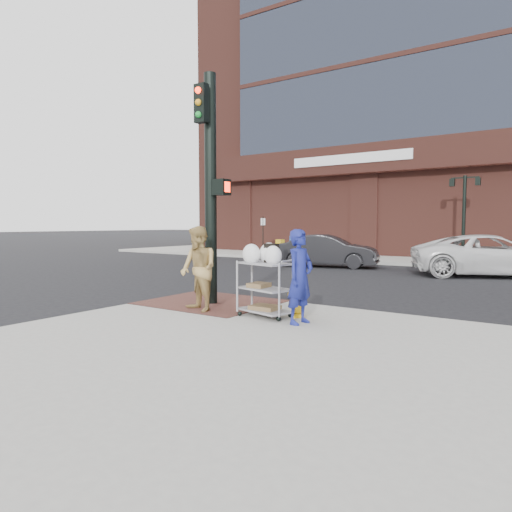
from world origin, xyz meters
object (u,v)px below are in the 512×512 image
Objects in this scene: lamp_post at (464,209)px; fire_hydrant at (297,296)px; sedan_dark at (328,251)px; utility_cart at (265,284)px; traffic_signal_pole at (211,182)px; woman_blue at (300,277)px; minivan_white at (491,256)px; pedestrian_tan at (199,269)px.

lamp_post is 15.57m from fire_hydrant.
utility_cart reaches higher than sedan_dark.
fire_hydrant is at bearing -90.74° from lamp_post.
fire_hydrant is at bearing -171.22° from sedan_dark.
traffic_signal_pole is 3.26m from woman_blue.
lamp_post is at bearing 6.94° from woman_blue.
sedan_dark is 0.80× the size of minivan_white.
pedestrian_tan is 2.17× the size of fire_hydrant.
woman_blue is (0.13, -15.91, -1.63)m from lamp_post.
lamp_post is 2.39× the size of woman_blue.
traffic_signal_pole reaches higher than fire_hydrant.
lamp_post is at bearing 100.19° from pedestrian_tan.
utility_cart is at bearing 29.64° from pedestrian_tan.
lamp_post is 0.80× the size of traffic_signal_pole.
traffic_signal_pole reaches higher than pedestrian_tan.
traffic_signal_pole is 0.91× the size of minivan_white.
utility_cart is (-2.43, -11.40, 0.02)m from minivan_white.
lamp_post is at bearing -61.22° from sedan_dark.
lamp_post is 0.91× the size of sedan_dark.
traffic_signal_pole is at bearing 131.41° from pedestrian_tan.
pedestrian_tan is (-2.24, -0.15, 0.03)m from woman_blue.
utility_cart is at bearing -92.60° from lamp_post.
lamp_post reaches higher than sedan_dark.
fire_hydrant is (4.59, -11.03, -0.17)m from sedan_dark.
minivan_white is 11.66m from utility_cart.
sedan_dark reaches higher than fire_hydrant.
fire_hydrant is (-0.20, -15.43, -2.06)m from lamp_post.
fire_hydrant is (-0.32, 0.48, -0.43)m from woman_blue.
lamp_post is at bearing -2.20° from minivan_white.
sedan_dark is 6.51m from minivan_white.
woman_blue is 0.72m from fire_hydrant.
traffic_signal_pole reaches higher than lamp_post.
minivan_white is at bearing -103.37° from sedan_dark.
traffic_signal_pole is 1.14× the size of sedan_dark.
pedestrian_tan is (0.36, -0.82, -1.82)m from traffic_signal_pole.
sedan_dark is at bearing 102.05° from traffic_signal_pole.
minivan_white is at bearing 80.18° from fire_hydrant.
pedestrian_tan reaches higher than fire_hydrant.
woman_blue is 0.30× the size of minivan_white.
lamp_post is 6.77m from sedan_dark.
woman_blue is at bearing -55.75° from fire_hydrant.
utility_cart is at bearing 86.30° from woman_blue.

